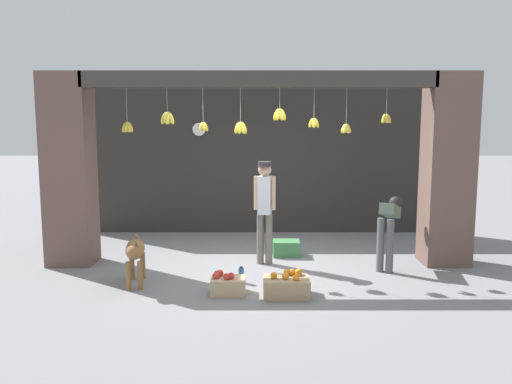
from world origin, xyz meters
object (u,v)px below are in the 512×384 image
(shopkeeper, at_px, (262,204))
(fruit_crate_apples, at_px, (225,284))
(dog, at_px, (133,252))
(worker_stooping, at_px, (387,223))
(produce_box_green, at_px, (284,248))
(fruit_crate_oranges, at_px, (284,286))
(wall_clock, at_px, (197,129))
(water_bottle, at_px, (239,275))

(shopkeeper, bearing_deg, fruit_crate_apples, 81.43)
(dog, xyz_separation_m, worker_stooping, (3.68, 0.83, 0.24))
(fruit_crate_apples, relative_size, produce_box_green, 0.99)
(fruit_crate_oranges, relative_size, wall_clock, 2.15)
(wall_clock, bearing_deg, water_bottle, -74.31)
(worker_stooping, relative_size, wall_clock, 3.88)
(worker_stooping, height_order, water_bottle, worker_stooping)
(fruit_crate_apples, distance_m, water_bottle, 0.48)
(fruit_crate_apples, height_order, water_bottle, fruit_crate_apples)
(dog, bearing_deg, produce_box_green, 117.74)
(fruit_crate_apples, relative_size, wall_clock, 1.62)
(shopkeeper, height_order, worker_stooping, shopkeeper)
(shopkeeper, relative_size, wall_clock, 5.94)
(shopkeeper, bearing_deg, produce_box_green, -115.71)
(produce_box_green, bearing_deg, shopkeeper, -126.75)
(dog, relative_size, fruit_crate_oranges, 1.56)
(dog, distance_m, worker_stooping, 3.78)
(dog, relative_size, fruit_crate_apples, 2.08)
(shopkeeper, relative_size, worker_stooping, 1.53)
(fruit_crate_apples, relative_size, water_bottle, 1.91)
(shopkeeper, height_order, fruit_crate_apples, shopkeeper)
(dog, height_order, worker_stooping, worker_stooping)
(wall_clock, bearing_deg, worker_stooping, -39.46)
(fruit_crate_oranges, height_order, produce_box_green, fruit_crate_oranges)
(shopkeeper, relative_size, water_bottle, 7.00)
(worker_stooping, distance_m, fruit_crate_apples, 2.74)
(shopkeeper, xyz_separation_m, fruit_crate_apples, (-0.51, -1.43, -0.83))
(fruit_crate_oranges, xyz_separation_m, water_bottle, (-0.60, 0.53, -0.02))
(dog, relative_size, produce_box_green, 2.06)
(water_bottle, bearing_deg, dog, -176.01)
(wall_clock, bearing_deg, produce_box_green, -48.28)
(produce_box_green, xyz_separation_m, water_bottle, (-0.72, -1.48, -0.02))
(dog, distance_m, shopkeeper, 2.15)
(shopkeeper, height_order, wall_clock, wall_clock)
(worker_stooping, relative_size, fruit_crate_oranges, 1.81)
(shopkeeper, bearing_deg, water_bottle, 81.72)
(dog, distance_m, water_bottle, 1.49)
(shopkeeper, height_order, fruit_crate_oranges, shopkeeper)
(worker_stooping, bearing_deg, water_bottle, -135.17)
(worker_stooping, bearing_deg, produce_box_green, -179.63)
(fruit_crate_oranges, distance_m, wall_clock, 4.62)
(dog, distance_m, fruit_crate_oranges, 2.12)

